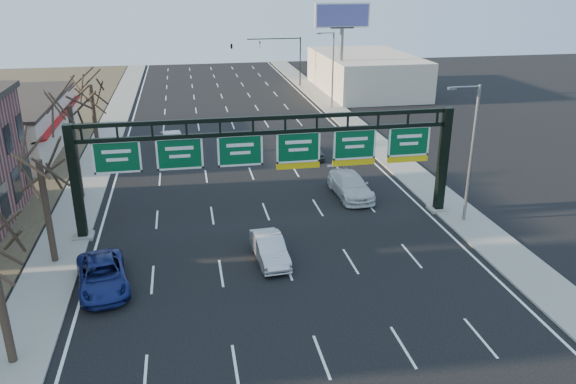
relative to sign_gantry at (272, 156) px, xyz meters
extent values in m
plane|color=black|center=(-0.16, -8.00, -4.63)|extent=(160.00, 160.00, 0.00)
cube|color=gray|center=(-12.96, 12.00, -4.57)|extent=(3.00, 120.00, 0.12)
cube|color=gray|center=(12.64, 12.00, -4.57)|extent=(3.00, 120.00, 0.12)
cube|color=white|center=(-0.16, 12.00, -4.62)|extent=(21.60, 120.00, 0.01)
cube|color=black|center=(-11.86, 0.00, -1.03)|extent=(0.55, 0.55, 7.20)
cube|color=gray|center=(-11.86, 0.00, -4.53)|extent=(1.20, 1.20, 0.20)
cube|color=black|center=(11.54, 0.00, -1.03)|extent=(0.55, 0.55, 7.20)
cube|color=gray|center=(11.54, 0.00, -4.53)|extent=(1.20, 1.20, 0.20)
cube|color=black|center=(-0.16, 0.00, 2.42)|extent=(23.40, 0.25, 0.25)
cube|color=black|center=(-0.16, 0.00, 1.52)|extent=(23.40, 0.25, 0.25)
cube|color=#054C28|center=(-9.33, 0.00, 0.47)|extent=(2.80, 0.10, 2.00)
cube|color=#054C28|center=(-5.66, 0.00, 0.47)|extent=(2.80, 0.10, 2.00)
cube|color=#054C28|center=(-1.99, 0.00, 0.47)|extent=(2.80, 0.10, 2.00)
cube|color=#054C28|center=(1.67, 0.00, 0.47)|extent=(2.80, 0.10, 2.00)
cube|color=yellow|center=(1.67, 0.00, -0.75)|extent=(2.80, 0.10, 0.40)
cube|color=#054C28|center=(5.34, 0.00, 0.47)|extent=(2.80, 0.10, 2.00)
cube|color=yellow|center=(5.34, 0.00, -0.75)|extent=(2.80, 0.10, 0.40)
cube|color=#054C28|center=(9.01, 0.00, 0.47)|extent=(2.80, 0.10, 2.00)
cube|color=yellow|center=(9.01, 0.00, -0.75)|extent=(2.80, 0.10, 0.40)
cube|color=#B8AE99|center=(-21.66, 21.00, -2.43)|extent=(10.00, 18.00, 4.40)
cube|color=#A31011|center=(-16.56, 21.00, -1.63)|extent=(1.20, 18.00, 0.40)
cube|color=#B8AE99|center=(19.84, 42.00, -2.13)|extent=(12.00, 20.00, 5.00)
cylinder|color=#2F241A|center=(-12.96, -3.00, -1.47)|extent=(0.36, 0.36, 6.08)
cylinder|color=#2F241A|center=(-12.96, 7.00, -1.09)|extent=(0.36, 0.36, 6.84)
cylinder|color=#2F241A|center=(-12.96, 17.00, -1.28)|extent=(0.36, 0.36, 6.46)
cylinder|color=slate|center=(12.44, -2.00, -0.01)|extent=(0.20, 0.20, 9.00)
cylinder|color=slate|center=(11.54, -2.00, 4.39)|extent=(1.80, 0.12, 0.12)
cube|color=slate|center=(10.64, -2.00, 4.34)|extent=(0.50, 0.22, 0.15)
cylinder|color=slate|center=(12.44, 32.00, -0.01)|extent=(0.20, 0.20, 9.00)
cylinder|color=slate|center=(11.54, 32.00, 4.39)|extent=(1.80, 0.12, 0.12)
cube|color=slate|center=(10.64, 32.00, 4.34)|extent=(0.50, 0.22, 0.15)
cylinder|color=slate|center=(14.84, 37.00, -0.13)|extent=(0.50, 0.50, 9.00)
cube|color=slate|center=(14.84, 37.00, 4.37)|extent=(3.00, 0.30, 0.20)
cube|color=white|center=(14.84, 37.00, 5.87)|extent=(7.00, 0.30, 3.00)
cube|color=#4E509C|center=(14.84, 36.80, 5.87)|extent=(6.60, 0.05, 2.60)
cylinder|color=black|center=(11.64, 47.00, -1.13)|extent=(0.18, 0.18, 7.00)
cylinder|color=black|center=(7.84, 47.00, 2.17)|extent=(7.60, 0.14, 0.14)
imported|color=black|center=(5.84, 47.00, 1.37)|extent=(0.20, 0.20, 1.00)
imported|color=black|center=(1.84, 47.00, 1.37)|extent=(0.54, 0.54, 1.62)
imported|color=navy|center=(-9.94, -6.41, -3.90)|extent=(3.32, 5.60, 1.46)
imported|color=#BBBBC0|center=(-0.98, -5.04, -3.90)|extent=(1.83, 4.50, 1.45)
imported|color=silver|center=(6.37, 3.78, -3.81)|extent=(2.50, 5.71, 1.63)
imported|color=#3D4042|center=(5.66, 13.56, -3.88)|extent=(1.92, 4.47, 1.50)
imported|color=silver|center=(-6.47, 18.33, -3.86)|extent=(2.35, 4.86, 1.54)
camera|label=1|loc=(-5.21, -33.12, 10.57)|focal=35.00mm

